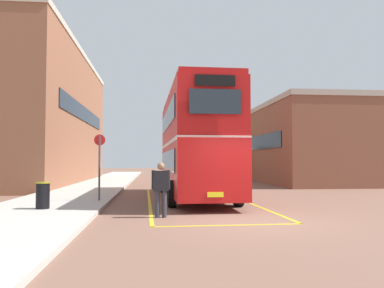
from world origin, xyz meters
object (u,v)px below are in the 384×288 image
pedestrian_boarding (161,186)px  bus_stop_sign (99,160)px  litter_bin (43,195)px  double_decker_bus (194,143)px  single_deck_bus (204,161)px

pedestrian_boarding → bus_stop_sign: size_ratio=0.63×
pedestrian_boarding → bus_stop_sign: 4.66m
litter_bin → double_decker_bus: bearing=39.4°
single_deck_bus → litter_bin: size_ratio=9.49×
double_decker_bus → single_deck_bus: size_ratio=1.33×
pedestrian_boarding → litter_bin: bearing=159.8°
pedestrian_boarding → double_decker_bus: bearing=74.6°
double_decker_bus → bus_stop_sign: bearing=-154.2°
litter_bin → pedestrian_boarding: bearing=-20.2°
double_decker_bus → bus_stop_sign: size_ratio=4.16×
double_decker_bus → litter_bin: (-5.43, -4.46, -1.94)m
double_decker_bus → litter_bin: 7.29m
single_deck_bus → bus_stop_sign: bearing=-107.5°
single_deck_bus → pedestrian_boarding: size_ratio=4.97×
double_decker_bus → bus_stop_sign: (-3.97, -1.92, -0.80)m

